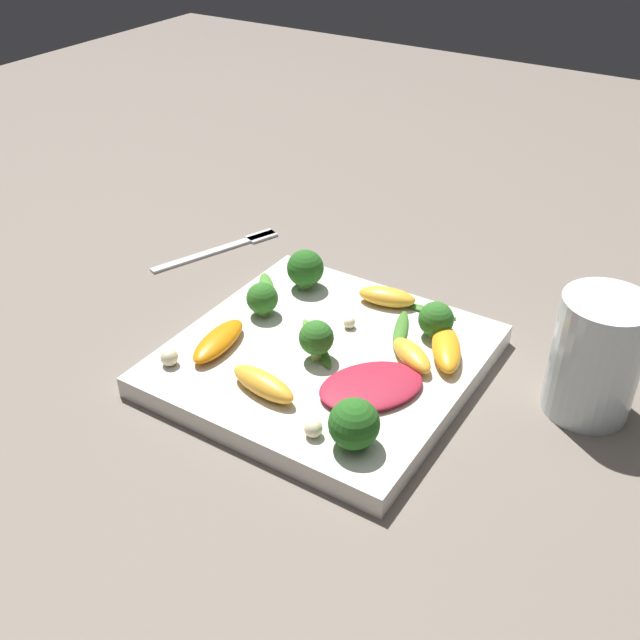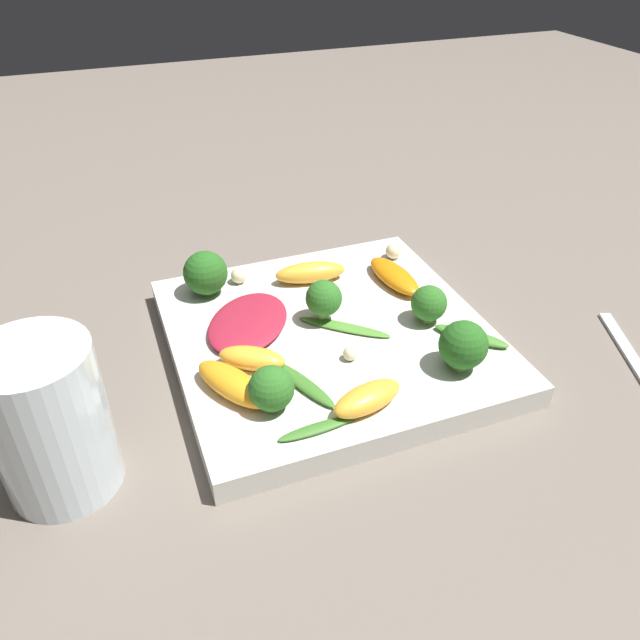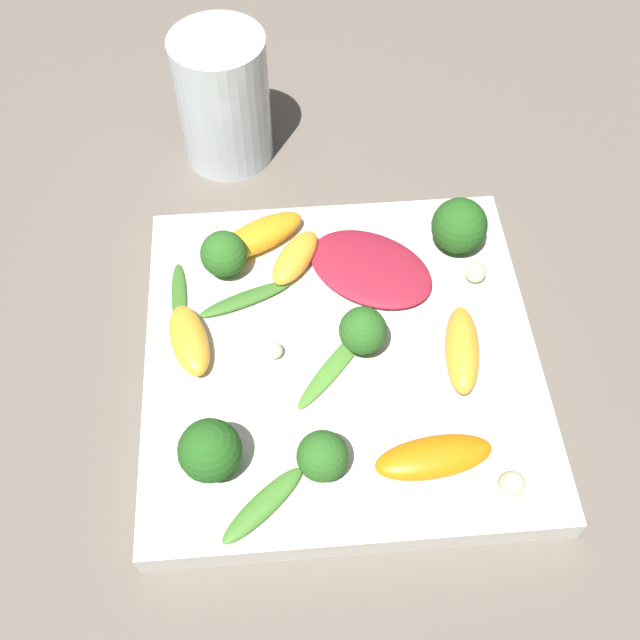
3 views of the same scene
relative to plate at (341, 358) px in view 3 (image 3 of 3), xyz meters
The scene contains 21 objects.
ground_plane 0.01m from the plate, ahead, with size 2.40×2.40×0.00m, color #6B6056.
plate is the anchor object (origin of this frame).
drinking_glass 0.25m from the plate, 161.43° to the right, with size 0.08×0.08×0.12m.
radicchio_leaf_0 0.08m from the plate, 157.00° to the left, with size 0.11×0.12×0.01m.
orange_segment_0 0.09m from the plate, 81.66° to the left, with size 0.07×0.03×0.02m.
orange_segment_1 0.11m from the plate, 96.04° to the right, with size 0.07×0.04×0.02m.
orange_segment_2 0.09m from the plate, 160.94° to the right, with size 0.06×0.05×0.02m.
orange_segment_3 0.11m from the plate, 29.43° to the left, with size 0.04×0.08×0.02m.
orange_segment_4 0.12m from the plate, 152.12° to the right, with size 0.06×0.08×0.02m.
broccoli_floret_0 0.10m from the plate, 13.18° to the right, with size 0.03×0.03×0.04m.
broccoli_floret_1 0.14m from the plate, 132.41° to the left, with size 0.04×0.04×0.04m.
broccoli_floret_2 0.04m from the plate, 78.39° to the left, with size 0.03×0.03×0.04m.
broccoli_floret_3 0.12m from the plate, 134.36° to the right, with size 0.04×0.04×0.04m.
broccoli_floret_4 0.13m from the plate, 48.10° to the right, with size 0.04×0.04×0.04m.
arugula_sprig_0 0.13m from the plate, 115.57° to the right, with size 0.06×0.01×0.00m.
arugula_sprig_1 0.08m from the plate, 126.19° to the right, with size 0.04×0.07×0.01m.
arugula_sprig_2 0.13m from the plate, 28.21° to the right, with size 0.06×0.06×0.01m.
arugula_sprig_3 0.02m from the plate, 22.62° to the right, with size 0.08×0.07×0.00m.
macadamia_nut_0 0.15m from the plate, 40.86° to the left, with size 0.02×0.02×0.02m.
macadamia_nut_1 0.12m from the plate, 117.67° to the left, with size 0.02×0.02×0.02m.
macadamia_nut_2 0.05m from the plate, 87.69° to the right, with size 0.01×0.01×0.01m.
Camera 3 is at (0.28, -0.04, 0.48)m, focal length 42.00 mm.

